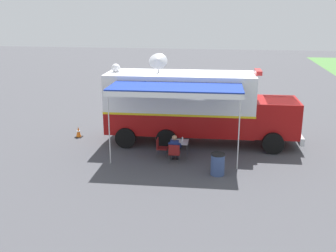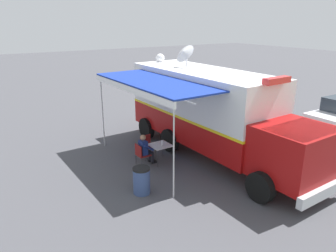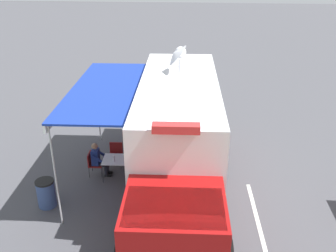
{
  "view_description": "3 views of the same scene",
  "coord_description": "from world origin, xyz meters",
  "px_view_note": "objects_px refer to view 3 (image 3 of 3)",
  "views": [
    {
      "loc": [
        19.14,
        2.36,
        6.44
      ],
      "look_at": [
        1.73,
        -0.34,
        1.3
      ],
      "focal_mm": 42.65,
      "sensor_mm": 36.0,
      "label": 1
    },
    {
      "loc": [
        8.31,
        10.49,
        5.47
      ],
      "look_at": [
        1.28,
        -0.63,
        1.11
      ],
      "focal_mm": 34.43,
      "sensor_mm": 36.0,
      "label": 2
    },
    {
      "loc": [
        -0.55,
        11.46,
        7.28
      ],
      "look_at": [
        0.41,
        -0.79,
        1.58
      ],
      "focal_mm": 40.41,
      "sensor_mm": 36.0,
      "label": 3
    }
  ],
  "objects_px": {
    "folding_table": "(115,160)",
    "folding_chair_at_table": "(93,162)",
    "water_bottle": "(114,158)",
    "trash_bin": "(46,193)",
    "traffic_cone": "(182,111)",
    "seated_responder": "(98,159)",
    "folding_chair_beside_table": "(116,152)",
    "command_truck": "(177,136)"
  },
  "relations": [
    {
      "from": "trash_bin",
      "to": "seated_responder",
      "type": "bearing_deg",
      "value": -121.62
    },
    {
      "from": "trash_bin",
      "to": "folding_chair_beside_table",
      "type": "bearing_deg",
      "value": -121.99
    },
    {
      "from": "command_truck",
      "to": "folding_chair_beside_table",
      "type": "bearing_deg",
      "value": -30.14
    },
    {
      "from": "water_bottle",
      "to": "seated_responder",
      "type": "bearing_deg",
      "value": -23.2
    },
    {
      "from": "traffic_cone",
      "to": "folding_table",
      "type": "bearing_deg",
      "value": 69.53
    },
    {
      "from": "command_truck",
      "to": "folding_chair_beside_table",
      "type": "xyz_separation_m",
      "value": [
        2.33,
        -1.35,
        -1.43
      ]
    },
    {
      "from": "water_bottle",
      "to": "folding_chair_beside_table",
      "type": "relative_size",
      "value": 0.26
    },
    {
      "from": "command_truck",
      "to": "trash_bin",
      "type": "bearing_deg",
      "value": 18.0
    },
    {
      "from": "folding_chair_beside_table",
      "to": "trash_bin",
      "type": "xyz_separation_m",
      "value": [
        1.65,
        2.64,
        -0.06
      ]
    },
    {
      "from": "folding_chair_at_table",
      "to": "folding_chair_beside_table",
      "type": "bearing_deg",
      "value": -131.97
    },
    {
      "from": "folding_table",
      "to": "trash_bin",
      "type": "height_order",
      "value": "trash_bin"
    },
    {
      "from": "water_bottle",
      "to": "trash_bin",
      "type": "relative_size",
      "value": 0.25
    },
    {
      "from": "traffic_cone",
      "to": "trash_bin",
      "type": "bearing_deg",
      "value": 62.3
    },
    {
      "from": "folding_chair_at_table",
      "to": "folding_chair_beside_table",
      "type": "distance_m",
      "value": 0.99
    },
    {
      "from": "folding_chair_at_table",
      "to": "traffic_cone",
      "type": "relative_size",
      "value": 1.5
    },
    {
      "from": "folding_table",
      "to": "water_bottle",
      "type": "distance_m",
      "value": 0.22
    },
    {
      "from": "water_bottle",
      "to": "folding_chair_at_table",
      "type": "height_order",
      "value": "water_bottle"
    },
    {
      "from": "folding_table",
      "to": "folding_chair_at_table",
      "type": "bearing_deg",
      "value": -8.24
    },
    {
      "from": "folding_chair_at_table",
      "to": "folding_chair_beside_table",
      "type": "xyz_separation_m",
      "value": [
        -0.66,
        -0.73,
        0.0
      ]
    },
    {
      "from": "folding_table",
      "to": "folding_chair_at_table",
      "type": "distance_m",
      "value": 0.82
    },
    {
      "from": "water_bottle",
      "to": "traffic_cone",
      "type": "height_order",
      "value": "water_bottle"
    },
    {
      "from": "water_bottle",
      "to": "folding_chair_at_table",
      "type": "relative_size",
      "value": 0.26
    },
    {
      "from": "traffic_cone",
      "to": "seated_responder",
      "type": "bearing_deg",
      "value": 63.75
    },
    {
      "from": "traffic_cone",
      "to": "water_bottle",
      "type": "bearing_deg",
      "value": 70.05
    },
    {
      "from": "trash_bin",
      "to": "traffic_cone",
      "type": "xyz_separation_m",
      "value": [
        -3.88,
        -7.4,
        -0.18
      ]
    },
    {
      "from": "water_bottle",
      "to": "traffic_cone",
      "type": "xyz_separation_m",
      "value": [
        -2.08,
        -5.74,
        -0.55
      ]
    },
    {
      "from": "folding_table",
      "to": "trash_bin",
      "type": "distance_m",
      "value": 2.55
    },
    {
      "from": "command_truck",
      "to": "seated_responder",
      "type": "bearing_deg",
      "value": -12.57
    },
    {
      "from": "folding_table",
      "to": "water_bottle",
      "type": "height_order",
      "value": "water_bottle"
    },
    {
      "from": "folding_chair_at_table",
      "to": "seated_responder",
      "type": "relative_size",
      "value": 0.7
    },
    {
      "from": "folding_chair_beside_table",
      "to": "trash_bin",
      "type": "bearing_deg",
      "value": 58.01
    },
    {
      "from": "seated_responder",
      "to": "command_truck",
      "type": "bearing_deg",
      "value": 167.43
    },
    {
      "from": "command_truck",
      "to": "seated_responder",
      "type": "xyz_separation_m",
      "value": [
        2.8,
        -0.62,
        -1.29
      ]
    },
    {
      "from": "seated_responder",
      "to": "folding_chair_at_table",
      "type": "bearing_deg",
      "value": 1.9
    },
    {
      "from": "command_truck",
      "to": "folding_table",
      "type": "xyz_separation_m",
      "value": [
        2.19,
        -0.5,
        -1.27
      ]
    },
    {
      "from": "command_truck",
      "to": "traffic_cone",
      "type": "bearing_deg",
      "value": -89.09
    },
    {
      "from": "command_truck",
      "to": "folding_table",
      "type": "bearing_deg",
      "value": -12.92
    },
    {
      "from": "folding_table",
      "to": "seated_responder",
      "type": "distance_m",
      "value": 0.62
    },
    {
      "from": "folding_chair_at_table",
      "to": "traffic_cone",
      "type": "height_order",
      "value": "folding_chair_at_table"
    },
    {
      "from": "folding_table",
      "to": "trash_bin",
      "type": "relative_size",
      "value": 0.91
    },
    {
      "from": "folding_chair_beside_table",
      "to": "traffic_cone",
      "type": "height_order",
      "value": "folding_chair_beside_table"
    },
    {
      "from": "seated_responder",
      "to": "traffic_cone",
      "type": "bearing_deg",
      "value": -116.25
    }
  ]
}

